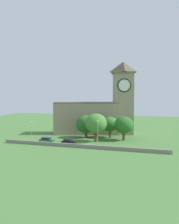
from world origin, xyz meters
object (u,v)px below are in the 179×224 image
object	(u,v)px
streetlamp_west_mid	(98,129)
church	(100,110)
car_black	(69,142)
streetlamp_west_end	(32,128)
car_green	(47,140)
tree_riverside_west	(124,125)
tree_riverside_east	(86,124)
tree_by_tower	(96,123)
tree_churchyard	(110,124)

from	to	relation	value
streetlamp_west_mid	church	bearing A→B (deg)	104.10
car_black	streetlamp_west_end	xyz separation A→B (m)	(-14.52, 2.39, 3.56)
car_green	car_black	size ratio (longest dim) A/B	1.07
church	car_black	distance (m)	26.50
tree_riverside_west	tree_riverside_east	distance (m)	14.12
tree_by_tower	tree_riverside_west	xyz separation A→B (m)	(8.37, 5.17, -0.80)
church	tree_by_tower	world-z (taller)	church
car_black	streetlamp_west_mid	distance (m)	9.98
church	car_black	size ratio (longest dim) A/B	7.37
tree_churchyard	car_black	bearing A→B (deg)	-118.75
tree_riverside_west	church	bearing A→B (deg)	134.61
car_green	streetlamp_west_end	xyz separation A→B (m)	(-6.67, 1.87, 3.54)
church	tree_riverside_east	distance (m)	11.93
car_black	tree_riverside_east	size ratio (longest dim) A/B	0.54
car_black	tree_churchyard	size ratio (longest dim) A/B	0.59
tree_by_tower	tree_riverside_west	distance (m)	9.87
streetlamp_west_end	church	bearing A→B (deg)	51.98
car_black	streetlamp_west_mid	size ratio (longest dim) A/B	0.58
church	tree_riverside_east	xyz separation A→B (m)	(-2.16, -10.87, -4.41)
streetlamp_west_end	car_black	bearing A→B (deg)	-9.33
car_green	tree_by_tower	bearing A→B (deg)	26.35
church	tree_churchyard	bearing A→B (deg)	-52.24
car_black	tree_by_tower	world-z (taller)	tree_by_tower
car_green	tree_riverside_east	bearing A→B (deg)	57.00
tree_by_tower	tree_riverside_west	size ratio (longest dim) A/B	1.14
church	streetlamp_west_mid	xyz separation A→B (m)	(5.67, -22.59, -4.30)
streetlamp_west_end	tree_riverside_west	xyz separation A→B (m)	(29.52, 10.47, 0.81)
car_black	tree_churchyard	xyz separation A→B (m)	(9.29, 16.93, 3.97)
tree_riverside_west	car_green	bearing A→B (deg)	-151.64
tree_riverside_east	church	bearing A→B (deg)	78.75
streetlamp_west_end	streetlamp_west_mid	size ratio (longest dim) A/B	0.86
streetlamp_west_end	tree_riverside_west	distance (m)	31.33
streetlamp_west_mid	tree_churchyard	distance (m)	14.61
tree_churchyard	tree_riverside_east	bearing A→B (deg)	-160.98
streetlamp_west_end	tree_riverside_east	size ratio (longest dim) A/B	0.81
tree_riverside_east	tree_churchyard	distance (m)	8.83
streetlamp_west_mid	tree_by_tower	size ratio (longest dim) A/B	0.82
car_black	church	bearing A→B (deg)	82.92
tree_by_tower	tree_riverside_west	world-z (taller)	tree_by_tower
streetlamp_west_mid	car_green	bearing A→B (deg)	-173.75
streetlamp_west_end	tree_riverside_west	bearing A→B (deg)	19.52
tree_riverside_west	car_black	bearing A→B (deg)	-139.41
streetlamp_west_mid	tree_riverside_east	distance (m)	14.09
car_green	tree_riverside_west	distance (m)	26.34
car_green	streetlamp_west_mid	xyz separation A→B (m)	(16.62, 1.82, 4.14)
streetlamp_west_end	streetlamp_west_mid	bearing A→B (deg)	-0.13
streetlamp_west_end	streetlamp_west_mid	distance (m)	23.30
car_green	tree_riverside_east	distance (m)	16.64
car_black	tree_churchyard	world-z (taller)	tree_churchyard
streetlamp_west_end	tree_riverside_east	xyz separation A→B (m)	(15.46, 11.67, 0.49)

